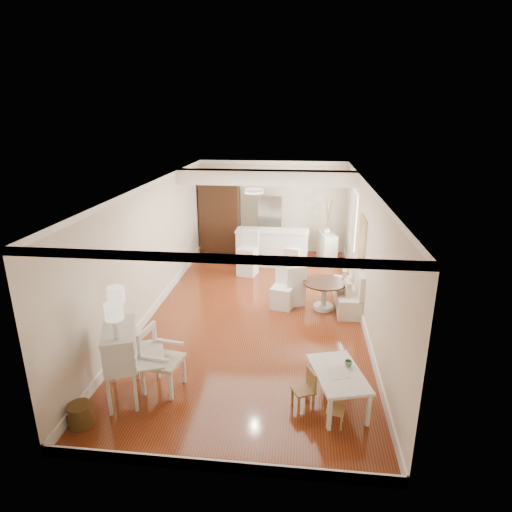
% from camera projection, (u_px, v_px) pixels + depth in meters
% --- Properties ---
extents(room, '(9.00, 9.04, 2.82)m').
position_uv_depth(room, '(260.00, 220.00, 9.10)').
color(room, brown).
rests_on(room, ground).
extents(secretary_bureau, '(1.18, 1.19, 1.17)m').
position_uv_depth(secretary_bureau, '(122.00, 363.00, 6.42)').
color(secretary_bureau, beige).
rests_on(secretary_bureau, ground).
extents(gustavian_armchair, '(0.68, 0.68, 1.04)m').
position_uv_depth(gustavian_armchair, '(163.00, 360.00, 6.62)').
color(gustavian_armchair, white).
rests_on(gustavian_armchair, ground).
extents(wicker_basket, '(0.38, 0.38, 0.33)m').
position_uv_depth(wicker_basket, '(80.00, 415.00, 5.94)').
color(wicker_basket, brown).
rests_on(wicker_basket, ground).
extents(kids_table, '(0.93, 1.25, 0.56)m').
position_uv_depth(kids_table, '(337.00, 389.00, 6.32)').
color(kids_table, white).
rests_on(kids_table, ground).
extents(kids_chair_a, '(0.39, 0.39, 0.61)m').
position_uv_depth(kids_chair_a, '(303.00, 389.00, 6.26)').
color(kids_chair_a, olive).
rests_on(kids_chair_a, ground).
extents(kids_chair_b, '(0.27, 0.27, 0.51)m').
position_uv_depth(kids_chair_b, '(332.00, 375.00, 6.69)').
color(kids_chair_b, '#9C7047').
rests_on(kids_chair_b, ground).
extents(kids_chair_c, '(0.29, 0.29, 0.51)m').
position_uv_depth(kids_chair_c, '(335.00, 409.00, 5.92)').
color(kids_chair_c, tan).
rests_on(kids_chair_c, ground).
extents(banquette, '(0.52, 1.60, 0.98)m').
position_uv_depth(banquette, '(348.00, 286.00, 9.54)').
color(banquette, silver).
rests_on(banquette, ground).
extents(dining_table, '(1.09, 1.09, 0.65)m').
position_uv_depth(dining_table, '(324.00, 295.00, 9.45)').
color(dining_table, '#402114').
rests_on(dining_table, ground).
extents(slip_chair_near, '(0.56, 0.58, 0.97)m').
position_uv_depth(slip_chair_near, '(283.00, 287.00, 9.49)').
color(slip_chair_near, white).
rests_on(slip_chair_near, ground).
extents(slip_chair_far, '(0.57, 0.58, 0.94)m').
position_uv_depth(slip_chair_far, '(294.00, 284.00, 9.69)').
color(slip_chair_far, white).
rests_on(slip_chair_far, ground).
extents(breakfast_counter, '(2.05, 0.65, 1.03)m').
position_uv_depth(breakfast_counter, '(272.00, 247.00, 12.18)').
color(breakfast_counter, white).
rests_on(breakfast_counter, ground).
extents(bar_stool_left, '(0.57, 0.57, 1.19)m').
position_uv_depth(bar_stool_left, '(247.00, 253.00, 11.41)').
color(bar_stool_left, white).
rests_on(bar_stool_left, ground).
extents(bar_stool_right, '(0.48, 0.48, 0.96)m').
position_uv_depth(bar_stool_right, '(294.00, 252.00, 11.94)').
color(bar_stool_right, silver).
rests_on(bar_stool_right, ground).
extents(pantry_cabinet, '(1.20, 0.60, 2.30)m').
position_uv_depth(pantry_cabinet, '(220.00, 216.00, 13.17)').
color(pantry_cabinet, '#381E11').
rests_on(pantry_cabinet, ground).
extents(fridge, '(0.75, 0.65, 1.80)m').
position_uv_depth(fridge, '(281.00, 225.00, 13.03)').
color(fridge, silver).
rests_on(fridge, ground).
extents(sideboard, '(0.57, 0.94, 0.83)m').
position_uv_depth(sideboard, '(327.00, 247.00, 12.55)').
color(sideboard, silver).
rests_on(sideboard, ground).
extents(pencil_cup, '(0.12, 0.12, 0.09)m').
position_uv_depth(pencil_cup, '(348.00, 363.00, 6.38)').
color(pencil_cup, '#518A50').
rests_on(pencil_cup, kids_table).
extents(branch_vase, '(0.21, 0.21, 0.21)m').
position_uv_depth(branch_vase, '(327.00, 230.00, 12.36)').
color(branch_vase, silver).
rests_on(branch_vase, sideboard).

